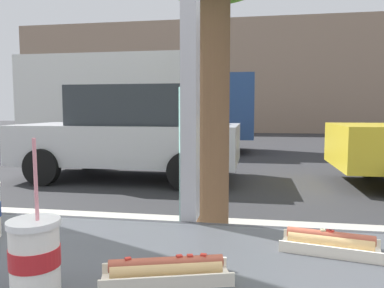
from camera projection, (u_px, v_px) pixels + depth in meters
ground_plane at (246, 164)px, 9.09m from camera, size 60.00×60.00×0.00m
sidewalk_strip at (225, 279)px, 2.80m from camera, size 16.00×2.80×0.11m
building_facade_far at (252, 76)px, 21.16m from camera, size 28.00×1.20×6.35m
soda_cup_left at (35, 255)px, 0.72m from camera, size 0.10×0.10×0.30m
hotdog_tray_near at (330, 242)px, 0.93m from camera, size 0.25×0.15×0.05m
hotdog_tray_far at (167, 270)px, 0.77m from camera, size 0.28×0.16×0.05m
parked_car_silver at (132, 133)px, 7.10m from camera, size 4.12×2.04×1.74m
box_truck at (134, 100)px, 12.00m from camera, size 7.32×2.44×2.98m
pedestrian at (197, 142)px, 3.21m from camera, size 0.32×0.32×1.63m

